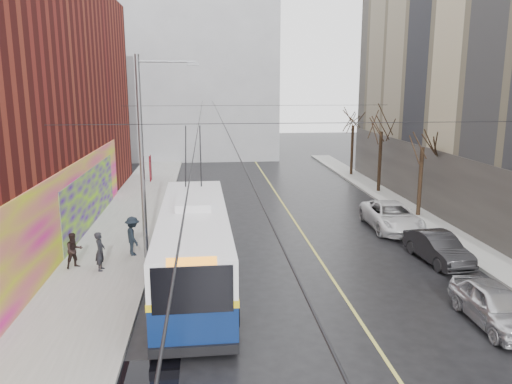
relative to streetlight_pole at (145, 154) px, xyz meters
The scene contains 19 objects.
ground 12.70m from the streetlight_pole, 58.46° to the right, with size 140.00×140.00×0.00m, color black.
sidewalk_left 5.50m from the streetlight_pole, 132.95° to the left, with size 4.00×60.00×0.15m, color gray.
sidewalk_right 16.00m from the streetlight_pole, ahead, with size 2.00×60.00×0.15m, color gray.
lane_line 9.89m from the streetlight_pole, 27.64° to the left, with size 0.12×50.00×0.01m, color #BFB74C.
building_far 35.24m from the streetlight_pole, 89.77° to the left, with size 20.50×12.10×18.00m.
streetlight_pole is the anchor object (origin of this frame).
catenary_wires 6.14m from the streetlight_pole, 52.95° to the left, with size 18.00×60.00×0.22m.
tree_near 16.28m from the streetlight_pole, 21.62° to the left, with size 3.20×3.20×6.40m.
tree_mid 19.96m from the streetlight_pole, 40.65° to the left, with size 3.20×3.20×6.68m.
tree_far 25.09m from the streetlight_pole, 52.88° to the left, with size 3.20×3.20×6.57m.
pigeons_flying 4.66m from the streetlight_pole, 10.99° to the left, with size 1.04×4.30×2.74m.
trolleybus 4.73m from the streetlight_pole, 52.95° to the right, with size 3.00×12.25×5.77m.
parked_car_a 14.64m from the streetlight_pole, 31.73° to the right, with size 1.60×3.97×1.35m, color #B7B8BD.
parked_car_b 13.54m from the streetlight_pole, ahead, with size 1.40×4.01×1.32m, color black.
parked_car_c 13.81m from the streetlight_pole, 16.53° to the left, with size 2.39×5.19×1.44m, color silver.
following_car 11.02m from the streetlight_pole, 80.40° to the left, with size 1.71×4.24×1.45m, color #999A9E.
pedestrian_a 4.53m from the streetlight_pole, 142.21° to the right, with size 0.60×0.39×1.65m, color black.
pedestrian_b 5.07m from the streetlight_pole, 161.04° to the right, with size 0.74×0.58×1.52m, color black.
pedestrian_c 3.90m from the streetlight_pole, 154.03° to the left, with size 1.16×0.66×1.79m, color black.
Camera 1 is at (-3.51, -11.73, 7.73)m, focal length 35.00 mm.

